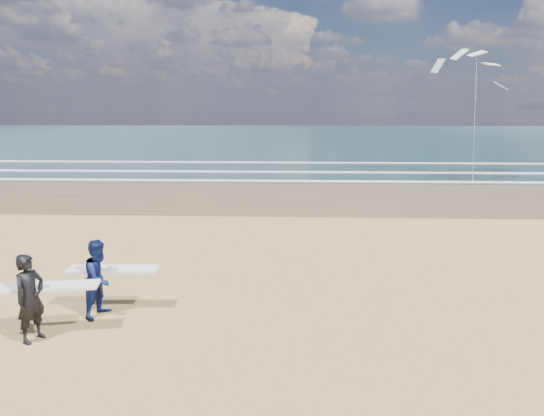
{
  "coord_description": "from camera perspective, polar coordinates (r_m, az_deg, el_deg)",
  "views": [
    {
      "loc": [
        4.56,
        -9.82,
        4.99
      ],
      "look_at": [
        3.87,
        6.0,
        1.68
      ],
      "focal_mm": 32.0,
      "sensor_mm": 36.0,
      "label": 1
    }
  ],
  "objects": [
    {
      "name": "surfer_far",
      "position": [
        12.51,
        -19.49,
        -7.7
      ],
      "size": [
        2.22,
        1.22,
        1.9
      ],
      "color": "#0B133F",
      "rests_on": "ground"
    },
    {
      "name": "foam_breakers",
      "position": [
        41.24,
        24.52,
        3.88
      ],
      "size": [
        220.0,
        11.7,
        0.05
      ],
      "color": "white",
      "rests_on": "ground"
    },
    {
      "name": "kite_1",
      "position": [
        37.57,
        22.81,
        11.56
      ],
      "size": [
        5.64,
        4.72,
        9.83
      ],
      "color": "slate",
      "rests_on": "ground"
    },
    {
      "name": "surfer_near",
      "position": [
        11.78,
        -26.39,
        -9.34
      ],
      "size": [
        2.26,
        1.22,
        1.95
      ],
      "color": "black",
      "rests_on": "ground"
    },
    {
      "name": "ocean",
      "position": [
        83.41,
        13.3,
        8.09
      ],
      "size": [
        220.0,
        100.0,
        0.02
      ],
      "primitive_type": "cube",
      "color": "#173134",
      "rests_on": "ground"
    }
  ]
}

